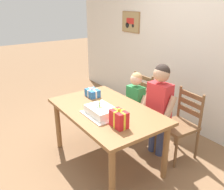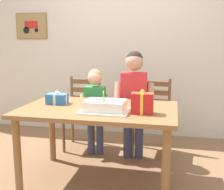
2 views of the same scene
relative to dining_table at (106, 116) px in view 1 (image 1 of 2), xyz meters
name	(u,v)px [view 1 (image 1 of 2)]	position (x,y,z in m)	size (l,w,h in m)	color
ground_plane	(107,160)	(0.00, 0.00, -0.66)	(20.00, 20.00, 0.00)	#846042
back_wall	(195,50)	(-0.01, 1.62, 0.64)	(6.40, 0.11, 2.60)	silver
dining_table	(106,116)	(0.00, 0.00, 0.00)	(1.49, 0.92, 0.75)	olive
birthday_cake	(101,111)	(0.10, -0.14, 0.14)	(0.44, 0.34, 0.19)	white
gift_box_red_large	(119,119)	(0.44, -0.13, 0.19)	(0.20, 0.13, 0.22)	red
gift_box_beside_cake	(93,93)	(-0.46, 0.08, 0.15)	(0.20, 0.15, 0.14)	#286BB7
chair_left	(136,102)	(-0.45, 0.88, -0.19)	(0.44, 0.44, 0.92)	brown
chair_right	(180,124)	(0.45, 0.88, -0.19)	(0.45, 0.45, 0.92)	brown
child_older	(159,102)	(0.25, 0.66, 0.12)	(0.47, 0.27, 1.27)	#38426B
child_younger	(135,100)	(-0.22, 0.66, -0.01)	(0.39, 0.23, 1.06)	#38426B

